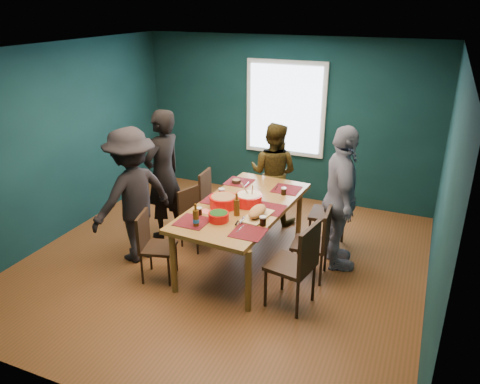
% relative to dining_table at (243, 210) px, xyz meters
% --- Properties ---
extents(room, '(5.01, 5.01, 2.71)m').
position_rel_dining_table_xyz_m(room, '(-0.22, 0.12, 0.64)').
color(room, brown).
rests_on(room, ground).
extents(dining_table, '(1.21, 2.20, 0.81)m').
position_rel_dining_table_xyz_m(dining_table, '(0.00, 0.00, 0.00)').
color(dining_table, brown).
rests_on(dining_table, floor).
extents(chair_left_far, '(0.43, 0.43, 0.89)m').
position_rel_dining_table_xyz_m(chair_left_far, '(-0.81, 0.72, -0.22)').
color(chair_left_far, black).
rests_on(chair_left_far, floor).
extents(chair_left_mid, '(0.47, 0.47, 0.83)m').
position_rel_dining_table_xyz_m(chair_left_mid, '(-0.80, 0.13, -0.25)').
color(chair_left_mid, black).
rests_on(chair_left_mid, floor).
extents(chair_left_near, '(0.48, 0.48, 0.86)m').
position_rel_dining_table_xyz_m(chair_left_near, '(-0.87, -0.81, -0.23)').
color(chair_left_near, black).
rests_on(chair_left_near, floor).
extents(chair_right_far, '(0.49, 0.49, 1.02)m').
position_rel_dining_table_xyz_m(chair_right_far, '(1.02, 0.80, -0.14)').
color(chair_right_far, black).
rests_on(chair_right_far, floor).
extents(chair_right_mid, '(0.44, 0.44, 0.92)m').
position_rel_dining_table_xyz_m(chair_right_mid, '(0.98, -0.02, -0.20)').
color(chair_right_mid, black).
rests_on(chair_right_mid, floor).
extents(chair_right_near, '(0.54, 0.54, 1.03)m').
position_rel_dining_table_xyz_m(chair_right_near, '(0.95, -0.69, -0.14)').
color(chair_right_near, black).
rests_on(chair_right_near, floor).
extents(person_far_left, '(0.56, 0.75, 1.86)m').
position_rel_dining_table_xyz_m(person_far_left, '(-1.33, 0.26, 0.20)').
color(person_far_left, black).
rests_on(person_far_left, floor).
extents(person_back, '(0.78, 0.63, 1.56)m').
position_rel_dining_table_xyz_m(person_back, '(-0.06, 1.32, 0.04)').
color(person_back, black).
rests_on(person_back, floor).
extents(person_right, '(0.81, 1.18, 1.86)m').
position_rel_dining_table_xyz_m(person_right, '(1.15, 0.37, 0.19)').
color(person_right, silver).
rests_on(person_right, floor).
extents(person_near_left, '(1.03, 1.31, 1.78)m').
position_rel_dining_table_xyz_m(person_near_left, '(-1.34, -0.47, 0.16)').
color(person_near_left, black).
rests_on(person_near_left, floor).
extents(bowl_salad, '(0.34, 0.34, 0.14)m').
position_rel_dining_table_xyz_m(bowl_salad, '(-0.20, -0.16, 0.15)').
color(bowl_salad, red).
rests_on(bowl_salad, dining_table).
extents(bowl_dumpling, '(0.34, 0.34, 0.32)m').
position_rel_dining_table_xyz_m(bowl_dumpling, '(0.07, 0.02, 0.15)').
color(bowl_dumpling, red).
rests_on(bowl_dumpling, dining_table).
extents(bowl_herbs, '(0.24, 0.24, 0.11)m').
position_rel_dining_table_xyz_m(bowl_herbs, '(-0.08, -0.55, 0.13)').
color(bowl_herbs, red).
rests_on(bowl_herbs, dining_table).
extents(cutting_board, '(0.30, 0.60, 0.13)m').
position_rel_dining_table_xyz_m(cutting_board, '(0.29, -0.28, 0.14)').
color(cutting_board, tan).
rests_on(cutting_board, dining_table).
extents(small_bowl, '(0.13, 0.13, 0.05)m').
position_rel_dining_table_xyz_m(small_bowl, '(-0.37, 0.64, 0.11)').
color(small_bowl, black).
rests_on(small_bowl, dining_table).
extents(beer_bottle_a, '(0.07, 0.07, 0.27)m').
position_rel_dining_table_xyz_m(beer_bottle_a, '(-0.26, -0.77, 0.18)').
color(beer_bottle_a, '#4C2E0D').
rests_on(beer_bottle_a, dining_table).
extents(beer_bottle_b, '(0.07, 0.07, 0.28)m').
position_rel_dining_table_xyz_m(beer_bottle_b, '(0.05, -0.33, 0.19)').
color(beer_bottle_b, '#4C2E0D').
rests_on(beer_bottle_b, dining_table).
extents(cola_glass_a, '(0.07, 0.07, 0.09)m').
position_rel_dining_table_xyz_m(cola_glass_a, '(-0.37, -0.49, 0.13)').
color(cola_glass_a, black).
rests_on(cola_glass_a, dining_table).
extents(cola_glass_b, '(0.08, 0.08, 0.11)m').
position_rel_dining_table_xyz_m(cola_glass_b, '(0.43, -0.46, 0.14)').
color(cola_glass_b, black).
rests_on(cola_glass_b, dining_table).
extents(cola_glass_c, '(0.07, 0.07, 0.10)m').
position_rel_dining_table_xyz_m(cola_glass_c, '(0.37, 0.50, 0.13)').
color(cola_glass_c, black).
rests_on(cola_glass_c, dining_table).
extents(cola_glass_d, '(0.08, 0.08, 0.12)m').
position_rel_dining_table_xyz_m(cola_glass_d, '(-0.35, 0.12, 0.14)').
color(cola_glass_d, black).
rests_on(cola_glass_d, dining_table).
extents(napkin_a, '(0.17, 0.17, 0.00)m').
position_rel_dining_table_xyz_m(napkin_a, '(0.35, 0.07, 0.08)').
color(napkin_a, '#E96762').
rests_on(napkin_a, dining_table).
extents(napkin_b, '(0.15, 0.15, 0.00)m').
position_rel_dining_table_xyz_m(napkin_b, '(-0.34, -0.38, 0.08)').
color(napkin_b, '#E96762').
rests_on(napkin_b, dining_table).
extents(napkin_c, '(0.20, 0.20, 0.00)m').
position_rel_dining_table_xyz_m(napkin_c, '(0.38, -0.75, 0.08)').
color(napkin_c, '#E96762').
rests_on(napkin_c, dining_table).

